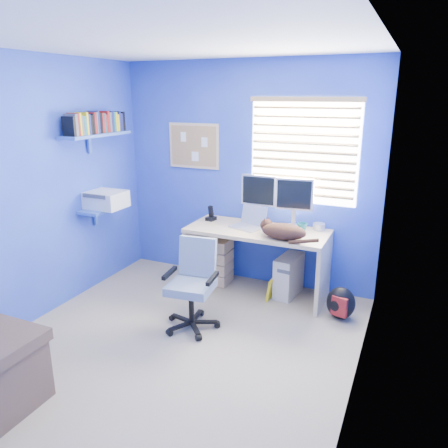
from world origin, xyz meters
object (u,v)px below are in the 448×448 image
at_px(laptop, 247,218).
at_px(office_chair, 193,295).
at_px(cat, 284,231).
at_px(tower_pc, 289,275).
at_px(desk, 257,261).

xyz_separation_m(laptop, office_chair, (-0.18, -0.93, -0.54)).
bearing_deg(laptop, cat, -4.72).
bearing_deg(tower_pc, desk, -157.08).
height_order(desk, tower_pc, desk).
relative_size(laptop, cat, 0.73).
bearing_deg(desk, office_chair, -108.08).
bearing_deg(cat, office_chair, -107.68).
bearing_deg(desk, laptop, 177.88).
relative_size(desk, tower_pc, 3.35).
bearing_deg(office_chair, cat, 47.80).
bearing_deg(office_chair, desk, 71.92).
relative_size(laptop, tower_pc, 0.73).
bearing_deg(office_chair, tower_pc, 57.88).
distance_m(desk, laptop, 0.50).
xyz_separation_m(cat, tower_pc, (-0.01, 0.30, -0.60)).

